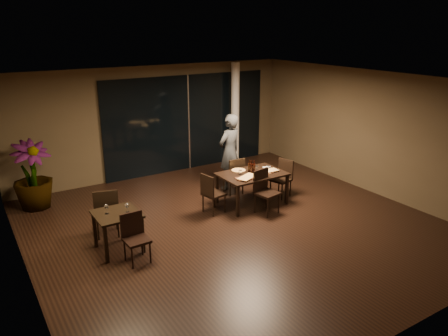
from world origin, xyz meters
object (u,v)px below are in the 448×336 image
(chair_main_right, at_px, (283,176))
(chair_main_far, at_px, (235,174))
(chair_side_far, at_px, (106,210))
(bottle_a, at_px, (251,167))
(potted_plant, at_px, (32,175))
(main_table, at_px, (252,176))
(bottle_c, at_px, (249,166))
(diner, at_px, (230,152))
(bottle_b, at_px, (254,167))
(chair_side_near, at_px, (135,235))
(chair_main_left, at_px, (211,192))
(chair_main_near, at_px, (264,189))
(side_table, at_px, (117,219))

(chair_main_right, bearing_deg, chair_main_far, -142.77)
(chair_side_far, bearing_deg, bottle_a, -168.17)
(chair_main_far, height_order, potted_plant, potted_plant)
(main_table, bearing_deg, potted_plant, 150.80)
(bottle_c, bearing_deg, diner, 82.51)
(bottle_b, bearing_deg, main_table, -175.01)
(chair_side_near, xyz_separation_m, bottle_c, (3.25, 1.11, 0.40))
(chair_main_left, distance_m, chair_main_right, 2.02)
(main_table, relative_size, bottle_c, 5.06)
(chair_main_left, relative_size, bottle_a, 3.00)
(main_table, bearing_deg, chair_side_far, 177.70)
(chair_main_right, xyz_separation_m, potted_plant, (-5.28, 2.43, 0.28))
(chair_main_far, bearing_deg, chair_main_left, 37.32)
(chair_side_near, distance_m, bottle_b, 3.50)
(chair_main_near, relative_size, chair_main_right, 1.08)
(diner, xyz_separation_m, bottle_a, (-0.14, -1.14, -0.06))
(chair_side_far, relative_size, bottle_a, 3.31)
(main_table, relative_size, chair_side_near, 1.69)
(chair_main_far, distance_m, potted_plant, 4.68)
(potted_plant, bearing_deg, chair_side_far, -67.52)
(diner, bearing_deg, potted_plant, -31.07)
(potted_plant, height_order, bottle_a, potted_plant)
(chair_side_far, bearing_deg, main_table, -168.47)
(chair_main_left, bearing_deg, bottle_a, -100.35)
(chair_main_left, bearing_deg, main_table, -101.30)
(bottle_a, xyz_separation_m, bottle_b, (0.07, -0.01, -0.01))
(chair_side_near, bearing_deg, chair_main_left, 22.95)
(chair_main_left, height_order, bottle_c, bottle_c)
(bottle_b, distance_m, bottle_c, 0.12)
(chair_main_right, height_order, diner, diner)
(chair_main_left, distance_m, diner, 1.72)
(side_table, xyz_separation_m, chair_side_far, (-0.00, 0.64, -0.06))
(chair_main_near, relative_size, chair_side_far, 0.97)
(chair_side_far, height_order, bottle_b, bottle_b)
(diner, height_order, bottle_b, diner)
(chair_main_far, distance_m, chair_side_far, 3.45)
(chair_side_far, height_order, chair_side_near, chair_side_far)
(chair_main_left, xyz_separation_m, chair_side_near, (-2.18, -1.03, -0.02))
(chair_main_far, height_order, chair_main_right, chair_main_far)
(chair_main_far, distance_m, diner, 0.63)
(chair_side_far, bearing_deg, chair_main_right, -167.97)
(main_table, xyz_separation_m, chair_main_far, (-0.00, 0.72, -0.15))
(side_table, relative_size, chair_side_far, 0.79)
(chair_side_far, relative_size, potted_plant, 0.65)
(chair_side_near, bearing_deg, chair_side_far, 94.15)
(chair_main_right, distance_m, diner, 1.48)
(chair_main_right, bearing_deg, bottle_b, -105.23)
(main_table, relative_size, potted_plant, 0.95)
(bottle_a, relative_size, bottle_b, 1.05)
(bottle_a, bearing_deg, bottle_b, -10.71)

